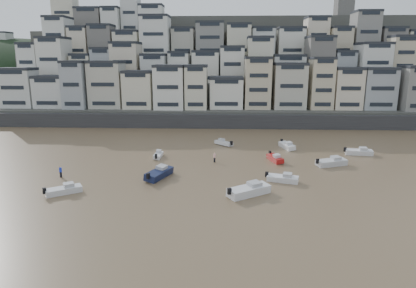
{
  "coord_description": "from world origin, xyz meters",
  "views": [
    {
      "loc": [
        10.84,
        -27.67,
        17.66
      ],
      "look_at": [
        8.32,
        30.0,
        4.0
      ],
      "focal_mm": 32.0,
      "sensor_mm": 36.0,
      "label": 1
    }
  ],
  "objects_px": {
    "boat_g": "(359,151)",
    "boat_i": "(287,145)",
    "boat_h": "(224,142)",
    "boat_d": "(332,161)",
    "boat_b": "(283,177)",
    "boat_f": "(158,154)",
    "boat_j": "(64,189)",
    "boat_e": "(275,158)",
    "person_blue": "(61,172)",
    "person_pink": "(215,157)",
    "boat_a": "(249,189)",
    "boat_c": "(159,172)"
  },
  "relations": [
    {
      "from": "boat_f",
      "to": "person_pink",
      "type": "bearing_deg",
      "value": -103.8
    },
    {
      "from": "boat_a",
      "to": "boat_j",
      "type": "relative_size",
      "value": 1.33
    },
    {
      "from": "boat_d",
      "to": "boat_j",
      "type": "xyz_separation_m",
      "value": [
        -38.93,
        -14.57,
        -0.11
      ]
    },
    {
      "from": "boat_a",
      "to": "boat_h",
      "type": "height_order",
      "value": "boat_a"
    },
    {
      "from": "boat_b",
      "to": "person_pink",
      "type": "height_order",
      "value": "person_pink"
    },
    {
      "from": "boat_b",
      "to": "boat_e",
      "type": "height_order",
      "value": "boat_b"
    },
    {
      "from": "boat_f",
      "to": "boat_i",
      "type": "height_order",
      "value": "boat_i"
    },
    {
      "from": "boat_f",
      "to": "boat_h",
      "type": "xyz_separation_m",
      "value": [
        11.72,
        9.9,
        0.05
      ]
    },
    {
      "from": "boat_a",
      "to": "person_blue",
      "type": "xyz_separation_m",
      "value": [
        -27.74,
        6.23,
        -0.03
      ]
    },
    {
      "from": "boat_g",
      "to": "boat_i",
      "type": "bearing_deg",
      "value": 166.99
    },
    {
      "from": "boat_d",
      "to": "boat_f",
      "type": "height_order",
      "value": "boat_d"
    },
    {
      "from": "boat_a",
      "to": "person_pink",
      "type": "height_order",
      "value": "boat_a"
    },
    {
      "from": "boat_a",
      "to": "boat_c",
      "type": "height_order",
      "value": "boat_a"
    },
    {
      "from": "boat_b",
      "to": "boat_i",
      "type": "bearing_deg",
      "value": 95.71
    },
    {
      "from": "boat_e",
      "to": "boat_i",
      "type": "distance_m",
      "value": 10.01
    },
    {
      "from": "boat_f",
      "to": "boat_j",
      "type": "height_order",
      "value": "boat_j"
    },
    {
      "from": "boat_h",
      "to": "boat_j",
      "type": "xyz_separation_m",
      "value": [
        -21.04,
        -28.39,
        0.06
      ]
    },
    {
      "from": "boat_a",
      "to": "boat_e",
      "type": "xyz_separation_m",
      "value": [
        5.54,
        16.35,
        -0.24
      ]
    },
    {
      "from": "person_pink",
      "to": "boat_a",
      "type": "bearing_deg",
      "value": -72.22
    },
    {
      "from": "boat_b",
      "to": "boat_d",
      "type": "bearing_deg",
      "value": 59.11
    },
    {
      "from": "person_blue",
      "to": "person_pink",
      "type": "xyz_separation_m",
      "value": [
        22.84,
        9.05,
        0.0
      ]
    },
    {
      "from": "boat_h",
      "to": "boat_d",
      "type": "bearing_deg",
      "value": -173.98
    },
    {
      "from": "boat_h",
      "to": "boat_i",
      "type": "height_order",
      "value": "boat_i"
    },
    {
      "from": "boat_e",
      "to": "boat_g",
      "type": "relative_size",
      "value": 0.93
    },
    {
      "from": "boat_g",
      "to": "person_blue",
      "type": "relative_size",
      "value": 3.01
    },
    {
      "from": "boat_e",
      "to": "boat_j",
      "type": "relative_size",
      "value": 0.98
    },
    {
      "from": "person_pink",
      "to": "boat_e",
      "type": "bearing_deg",
      "value": 5.85
    },
    {
      "from": "boat_e",
      "to": "person_blue",
      "type": "xyz_separation_m",
      "value": [
        -33.28,
        -10.12,
        0.21
      ]
    },
    {
      "from": "boat_e",
      "to": "person_pink",
      "type": "distance_m",
      "value": 10.5
    },
    {
      "from": "boat_d",
      "to": "boat_i",
      "type": "bearing_deg",
      "value": 94.04
    },
    {
      "from": "boat_b",
      "to": "boat_f",
      "type": "xyz_separation_m",
      "value": [
        -20.28,
        12.48,
        -0.1
      ]
    },
    {
      "from": "person_blue",
      "to": "boat_b",
      "type": "bearing_deg",
      "value": -1.25
    },
    {
      "from": "boat_b",
      "to": "boat_j",
      "type": "bearing_deg",
      "value": -151.93
    },
    {
      "from": "boat_j",
      "to": "boat_g",
      "type": "bearing_deg",
      "value": -8.34
    },
    {
      "from": "boat_j",
      "to": "person_pink",
      "type": "height_order",
      "value": "person_pink"
    },
    {
      "from": "boat_b",
      "to": "person_pink",
      "type": "relative_size",
      "value": 2.8
    },
    {
      "from": "boat_i",
      "to": "person_pink",
      "type": "distance_m",
      "value": 17.45
    },
    {
      "from": "boat_a",
      "to": "boat_i",
      "type": "distance_m",
      "value": 27.27
    },
    {
      "from": "boat_e",
      "to": "boat_j",
      "type": "xyz_separation_m",
      "value": [
        -29.93,
        -16.85,
        0.01
      ]
    },
    {
      "from": "boat_g",
      "to": "boat_j",
      "type": "distance_m",
      "value": 50.89
    },
    {
      "from": "boat_b",
      "to": "boat_h",
      "type": "bearing_deg",
      "value": 127.52
    },
    {
      "from": "boat_j",
      "to": "boat_h",
      "type": "bearing_deg",
      "value": 19.65
    },
    {
      "from": "boat_j",
      "to": "boat_a",
      "type": "bearing_deg",
      "value": -32.64
    },
    {
      "from": "boat_c",
      "to": "boat_b",
      "type": "bearing_deg",
      "value": -72.49
    },
    {
      "from": "boat_h",
      "to": "boat_i",
      "type": "bearing_deg",
      "value": -146.23
    },
    {
      "from": "boat_e",
      "to": "boat_f",
      "type": "relative_size",
      "value": 1.17
    },
    {
      "from": "boat_c",
      "to": "boat_h",
      "type": "xyz_separation_m",
      "value": [
        9.61,
        21.2,
        -0.23
      ]
    },
    {
      "from": "boat_g",
      "to": "person_pink",
      "type": "height_order",
      "value": "person_pink"
    },
    {
      "from": "boat_e",
      "to": "person_blue",
      "type": "height_order",
      "value": "person_blue"
    },
    {
      "from": "boat_d",
      "to": "boat_i",
      "type": "height_order",
      "value": "boat_d"
    }
  ]
}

